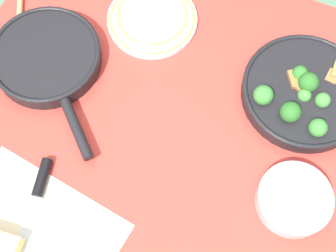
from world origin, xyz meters
The scene contains 9 objects.
ground_plane centered at (0.00, 0.00, 0.00)m, with size 14.00×14.00×0.00m, color #51755B.
dining_table_red centered at (0.00, 0.00, 0.67)m, with size 1.06×0.96×0.76m.
skillet_broccoli centered at (-0.26, -0.20, 0.79)m, with size 0.42×0.30×0.08m.
skillet_eggs centered at (0.34, -0.05, 0.79)m, with size 0.35×0.33×0.05m.
wooden_spoon centered at (0.47, -0.13, 0.77)m, with size 0.22×0.37×0.02m.
parchment_sheet centered at (0.17, 0.33, 0.76)m, with size 0.38×0.29×0.00m.
grater_knife centered at (0.19, 0.28, 0.77)m, with size 0.09×0.29×0.02m.
dinner_plate_stack centered at (0.15, -0.26, 0.77)m, with size 0.23×0.23×0.03m.
prep_bowl_steel centered at (-0.31, 0.05, 0.78)m, with size 0.16×0.16×0.04m.
Camera 1 is at (-0.16, 0.37, 1.76)m, focal length 50.00 mm.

